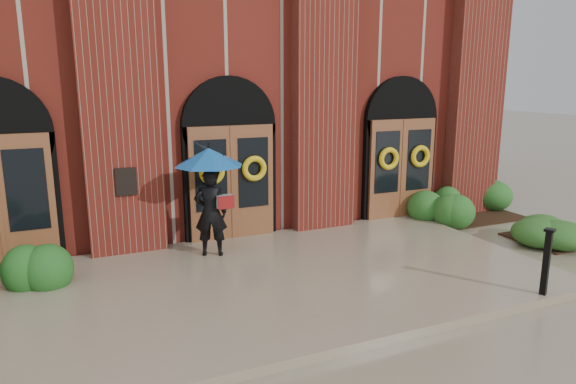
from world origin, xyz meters
TOP-DOWN VIEW (x-y plane):
  - ground at (0.00, 0.00)m, footprint 90.00×90.00m
  - landing at (0.00, 0.15)m, footprint 10.00×5.30m
  - church_building at (0.00, 8.78)m, footprint 16.20×12.53m
  - man_with_umbrella at (-0.76, 1.76)m, footprint 1.77×1.77m
  - metal_post at (3.71, -2.35)m, footprint 0.20×0.20m
  - hedge_wall_right at (6.12, 2.20)m, footprint 3.12×1.25m
  - hedge_front_right at (6.85, 0.00)m, footprint 1.61×1.38m

SIDE VIEW (x-z plane):
  - ground at x=0.00m, z-range 0.00..0.00m
  - landing at x=0.00m, z-range 0.00..0.15m
  - hedge_front_right at x=6.85m, z-range 0.00..0.57m
  - hedge_wall_right at x=6.12m, z-range 0.00..0.80m
  - metal_post at x=3.71m, z-range 0.18..1.30m
  - man_with_umbrella at x=-0.76m, z-range 0.58..2.76m
  - church_building at x=0.00m, z-range 0.00..7.00m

